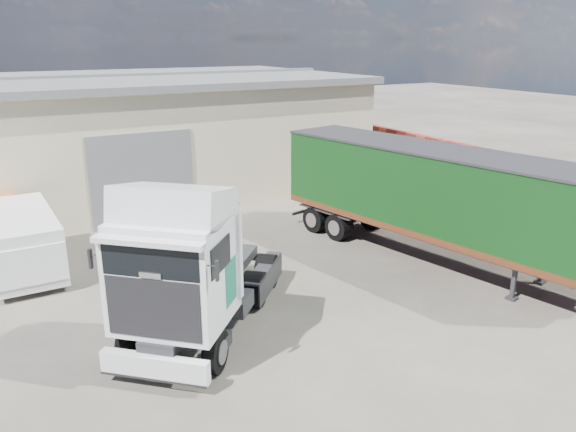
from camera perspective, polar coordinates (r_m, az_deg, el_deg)
ground at (r=15.00m, az=4.20°, el=-10.12°), size 120.00×120.00×0.00m
warehouse at (r=27.37m, az=-26.25°, el=6.74°), size 30.60×12.60×5.42m
brick_boundary_wall at (r=26.10m, az=18.20°, el=4.05°), size 0.35×26.00×2.50m
tractor_unit at (r=13.30m, az=-9.97°, el=-5.82°), size 5.82×6.02×4.14m
box_trailer at (r=18.69m, az=14.03°, el=2.43°), size 4.50×11.33×3.69m
panel_van at (r=18.96m, az=-25.37°, el=-2.56°), size 1.99×4.69×1.91m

